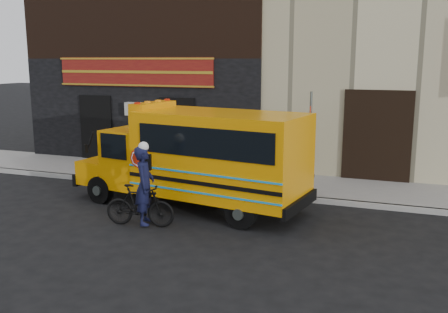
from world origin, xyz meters
TOP-DOWN VIEW (x-y plane):
  - ground at (0.00, 0.00)m, footprint 120.00×120.00m
  - curb at (0.00, 2.60)m, footprint 40.00×0.20m
  - sidewalk at (0.00, 4.10)m, footprint 40.00×3.00m
  - building at (-0.04, 10.45)m, footprint 20.00×10.70m
  - school_bus at (-0.43, 0.91)m, footprint 7.15×3.21m
  - sign_pole at (2.32, 2.40)m, footprint 0.07×0.28m
  - bicycle at (-1.27, -1.00)m, footprint 1.84×0.77m
  - cyclist at (-1.17, -0.90)m, footprint 0.67×0.83m

SIDE VIEW (x-z plane):
  - ground at x=0.00m, z-range 0.00..0.00m
  - curb at x=0.00m, z-range 0.00..0.15m
  - sidewalk at x=0.00m, z-range 0.00..0.15m
  - bicycle at x=-1.27m, z-range 0.00..1.07m
  - cyclist at x=-1.17m, z-range 0.00..1.98m
  - school_bus at x=-0.43m, z-range 0.05..2.97m
  - sign_pole at x=2.32m, z-range 0.16..3.41m
  - building at x=-0.04m, z-range 0.13..12.13m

